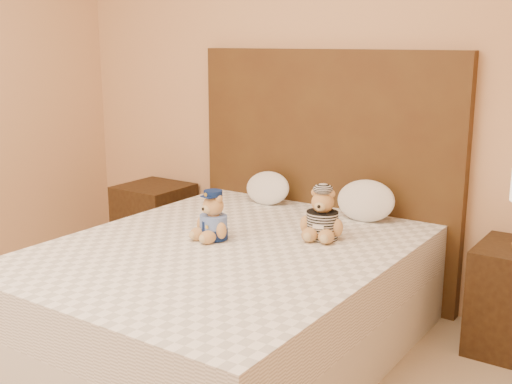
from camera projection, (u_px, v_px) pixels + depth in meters
bed at (227, 297)px, 3.27m from camera, size 1.60×2.00×0.55m
headboard at (324, 173)px, 3.97m from camera, size 1.75×0.08×1.50m
nightstand_left at (155, 223)px, 4.60m from camera, size 0.45×0.45×0.55m
teddy_police at (213, 215)px, 3.28m from camera, size 0.26×0.25×0.26m
teddy_prisoner at (322, 213)px, 3.29m from camera, size 0.28×0.28×0.27m
pillow_left at (268, 186)px, 4.01m from camera, size 0.31×0.20×0.22m
pillow_right at (366, 199)px, 3.64m from camera, size 0.35×0.23×0.25m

